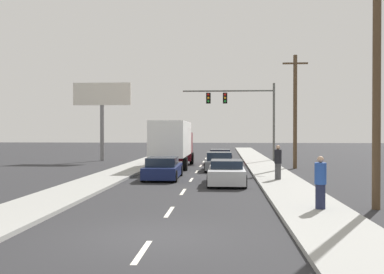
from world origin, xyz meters
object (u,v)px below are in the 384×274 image
Objects in this scene: traffic_signal_mast at (236,104)px; utility_pole_mid at (295,110)px; box_truck at (173,141)px; car_red at (220,157)px; pedestrian_near_corner at (320,183)px; car_gray at (219,162)px; utility_pole_near at (377,73)px; roadside_billboard at (102,103)px; car_silver at (227,173)px; car_navy at (163,169)px; pedestrian_mid_block at (278,162)px.

traffic_signal_mast is 1.01× the size of utility_pole_mid.
car_red is at bearing 52.85° from box_truck.
pedestrian_near_corner is (2.08, -25.82, -4.13)m from traffic_signal_mast.
car_gray is at bearing 102.41° from pedestrian_near_corner.
traffic_signal_mast is 8.89m from utility_pole_mid.
box_truck is at bearing -127.15° from car_red.
utility_pole_near is at bearing -69.69° from car_gray.
car_gray is 0.58× the size of roadside_billboard.
roadside_billboard is (-11.25, 17.53, 4.70)m from car_silver.
car_navy is at bearing 147.65° from car_silver.
box_truck is 1.30× the size of roadside_billboard.
utility_pole_mid is (8.54, 7.76, 3.65)m from car_navy.
traffic_signal_mast is 0.91× the size of utility_pole_near.
utility_pole_mid is (8.87, -0.13, 2.25)m from box_truck.
box_truck reaches higher than car_gray.
pedestrian_near_corner is at bearing -96.21° from utility_pole_mid.
pedestrian_near_corner is 0.96× the size of pedestrian_mid_block.
car_gray is at bearing -90.26° from car_red.
pedestrian_mid_block is at bearing -76.87° from car_red.
car_silver is at bearing 125.77° from utility_pole_near.
car_navy is at bearing -87.67° from box_truck.
car_gray is at bearing -32.74° from box_truck.
car_gray reaches higher than car_red.
box_truck is 2.02× the size of car_navy.
car_red is at bearing 89.74° from car_gray.
car_gray is 0.50× the size of utility_pole_mid.
car_red is 8.05m from utility_pole_mid.
car_navy is 12.14m from pedestrian_near_corner.
car_gray is 7.50m from pedestrian_mid_block.
box_truck is at bearing 92.33° from car_navy.
car_red is 0.55× the size of utility_pole_mid.
car_silver is 8.50m from pedestrian_near_corner.
car_gray is 0.91× the size of car_silver.
car_navy is at bearing -106.12° from traffic_signal_mast.
pedestrian_mid_block is (2.72, 1.17, 0.47)m from car_silver.
box_truck is 4.30m from car_gray.
pedestrian_mid_block is (-2.26, -8.85, -3.18)m from utility_pole_mid.
utility_pole_near is (8.66, -9.33, 4.11)m from car_navy.
utility_pole_mid is at bearing 42.24° from car_navy.
car_navy is 1.11× the size of car_gray.
car_gray is 16.53m from utility_pole_near.
car_navy is 2.53× the size of pedestrian_mid_block.
traffic_signal_mast is (1.42, 9.94, 4.56)m from car_gray.
box_truck is at bearing 179.16° from utility_pole_mid.
utility_pole_mid is at bearing -0.84° from box_truck.
roadside_billboard is at bearing 134.91° from box_truck.
car_navy is 0.56× the size of utility_pole_mid.
car_silver is 0.55× the size of traffic_signal_mast.
roadside_billboard is (-16.23, 7.52, 1.05)m from utility_pole_mid.
car_gray is at bearing -159.19° from utility_pole_mid.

